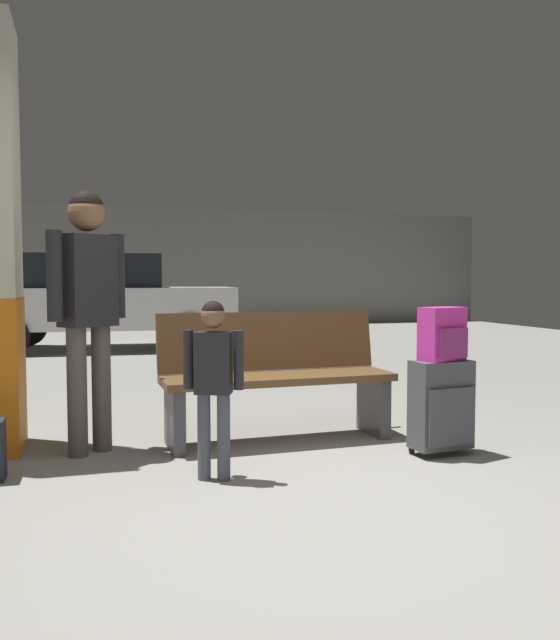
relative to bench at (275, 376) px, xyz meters
name	(u,v)px	position (x,y,z in m)	size (l,w,h in m)	color
ground_plane	(193,390)	(-0.18, 2.50, -0.49)	(18.00, 18.00, 0.10)	gray
garage_back_wall	(132,267)	(-0.18, 11.36, 0.96)	(18.00, 0.12, 2.80)	slate
bench	(275,376)	(0.00, 0.00, 0.00)	(1.61, 0.57, 0.89)	brown
suitcase	(442,405)	(0.90, -0.70, -0.12)	(0.40, 0.26, 0.60)	#4C4C51
backpack_bright	(443,335)	(0.90, -0.70, 0.33)	(0.31, 0.25, 0.34)	#D833A5
child	(213,370)	(-0.59, -0.81, 0.18)	(0.32, 0.25, 1.00)	#4C5160
adult	(88,293)	(-1.25, -0.03, 0.59)	(0.48, 0.38, 1.68)	brown
parked_car_far	(102,299)	(-1.01, 6.52, 0.36)	(4.24, 2.08, 1.51)	silver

